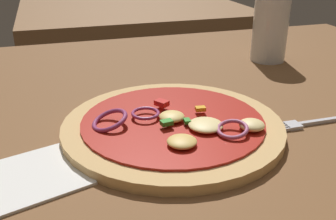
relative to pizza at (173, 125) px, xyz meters
name	(u,v)px	position (x,y,z in m)	size (l,w,h in m)	color
dining_table	(147,157)	(-0.04, -0.02, -0.03)	(1.31, 1.04, 0.04)	brown
pizza	(173,125)	(0.00, 0.00, 0.00)	(0.28, 0.28, 0.03)	tan
fork	(320,121)	(0.19, -0.04, -0.01)	(0.19, 0.02, 0.01)	silver
beer_glass	(270,29)	(0.27, 0.24, 0.05)	(0.07, 0.07, 0.13)	silver
napkin	(8,183)	(-0.19, -0.06, -0.01)	(0.17, 0.14, 0.00)	white
background_table	(132,11)	(0.16, 0.99, -0.03)	(0.77, 0.65, 0.04)	brown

